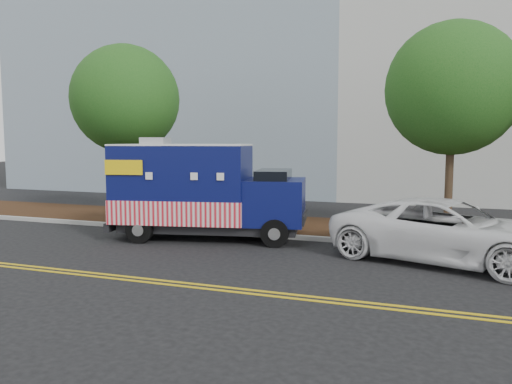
% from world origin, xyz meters
% --- Properties ---
extents(ground, '(120.00, 120.00, 0.00)m').
position_xyz_m(ground, '(0.00, 0.00, 0.00)').
color(ground, black).
rests_on(ground, ground).
extents(curb, '(120.00, 0.18, 0.15)m').
position_xyz_m(curb, '(0.00, 1.40, 0.07)').
color(curb, '#9E9E99').
rests_on(curb, ground).
extents(mulch_strip, '(120.00, 4.00, 0.15)m').
position_xyz_m(mulch_strip, '(0.00, 3.50, 0.07)').
color(mulch_strip, '#311B0D').
rests_on(mulch_strip, ground).
extents(centerline_near, '(120.00, 0.10, 0.01)m').
position_xyz_m(centerline_near, '(0.00, -4.45, 0.01)').
color(centerline_near, gold).
rests_on(centerline_near, ground).
extents(centerline_far, '(120.00, 0.10, 0.01)m').
position_xyz_m(centerline_far, '(0.00, -4.70, 0.01)').
color(centerline_far, gold).
rests_on(centerline_far, ground).
extents(tree_a, '(4.51, 4.51, 7.28)m').
position_xyz_m(tree_a, '(-5.38, 3.63, 5.01)').
color(tree_a, '#38281C').
rests_on(tree_a, ground).
extents(tree_c, '(4.36, 4.36, 7.15)m').
position_xyz_m(tree_c, '(7.41, 3.38, 4.96)').
color(tree_c, '#38281C').
rests_on(tree_c, ground).
extents(sign_post, '(0.06, 0.06, 2.40)m').
position_xyz_m(sign_post, '(-4.44, 1.70, 1.20)').
color(sign_post, '#473828').
rests_on(sign_post, ground).
extents(food_truck, '(6.74, 3.57, 3.38)m').
position_xyz_m(food_truck, '(-0.42, 0.51, 1.53)').
color(food_truck, black).
rests_on(food_truck, ground).
extents(white_car, '(6.67, 4.51, 1.70)m').
position_xyz_m(white_car, '(7.34, -0.24, 0.85)').
color(white_car, white).
rests_on(white_car, ground).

